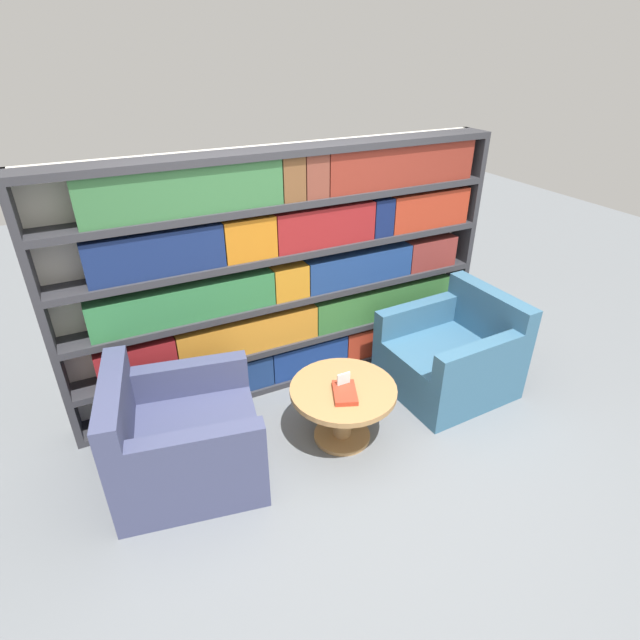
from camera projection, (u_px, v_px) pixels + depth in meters
name	position (u px, v px, depth m)	size (l,w,h in m)	color
ground_plane	(363.00, 468.00, 3.43)	(14.00, 14.00, 0.00)	slate
bookshelf	(291.00, 272.00, 3.93)	(3.49, 0.30, 1.93)	silver
armchair_left	(182.00, 441.00, 3.26)	(1.06, 1.02, 0.81)	#42476B
armchair_right	(452.00, 357.00, 4.12)	(0.94, 0.89, 0.81)	#386684
coffee_table	(343.00, 402.00, 3.54)	(0.75, 0.75, 0.45)	#AD7F4C
table_sign	(344.00, 382.00, 3.46)	(0.10, 0.06, 0.12)	black
stray_book	(345.00, 393.00, 3.40)	(0.24, 0.29, 0.04)	#B73823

